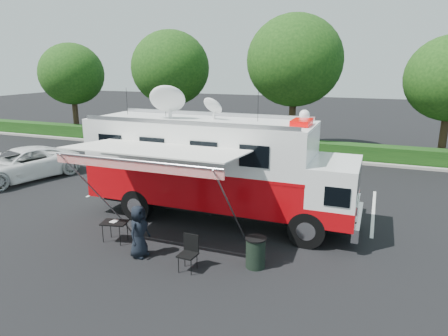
# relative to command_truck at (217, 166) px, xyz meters

# --- Properties ---
(ground_plane) EXTENTS (120.00, 120.00, 0.00)m
(ground_plane) POSITION_rel_command_truck_xyz_m (0.09, 0.00, -2.07)
(ground_plane) COLOR black
(ground_plane) RESTS_ON ground
(back_border) EXTENTS (60.00, 6.14, 8.87)m
(back_border) POSITION_rel_command_truck_xyz_m (1.23, 12.90, 2.93)
(back_border) COLOR #9E998E
(back_border) RESTS_ON ground_plane
(stall_lines) EXTENTS (24.12, 5.50, 0.01)m
(stall_lines) POSITION_rel_command_truck_xyz_m (-0.41, 3.00, -2.07)
(stall_lines) COLOR silver
(stall_lines) RESTS_ON ground_plane
(command_truck) EXTENTS (10.08, 2.77, 4.84)m
(command_truck) POSITION_rel_command_truck_xyz_m (0.00, 0.00, 0.00)
(command_truck) COLOR black
(command_truck) RESTS_ON ground_plane
(awning) EXTENTS (5.50, 2.83, 3.32)m
(awning) POSITION_rel_command_truck_xyz_m (-0.90, -2.87, 1.05)
(awning) COLOR white
(awning) RESTS_ON ground_plane
(white_suv) EXTENTS (4.15, 6.25, 1.60)m
(white_suv) POSITION_rel_command_truck_xyz_m (-11.36, 1.32, -2.07)
(white_suv) COLOR white
(white_suv) RESTS_ON ground_plane
(person) EXTENTS (0.57, 0.84, 1.65)m
(person) POSITION_rel_command_truck_xyz_m (-1.06, -3.71, -2.07)
(person) COLOR black
(person) RESTS_ON ground_plane
(folding_table) EXTENTS (0.93, 0.75, 0.70)m
(folding_table) POSITION_rel_command_truck_xyz_m (-2.41, -3.11, -1.42)
(folding_table) COLOR black
(folding_table) RESTS_ON ground_plane
(folding_chair) EXTENTS (0.53, 0.55, 1.04)m
(folding_chair) POSITION_rel_command_truck_xyz_m (0.72, -3.87, -1.45)
(folding_chair) COLOR black
(folding_chair) RESTS_ON ground_plane
(trash_bin) EXTENTS (0.62, 0.62, 0.92)m
(trash_bin) POSITION_rel_command_truck_xyz_m (2.46, -3.07, -1.61)
(trash_bin) COLOR black
(trash_bin) RESTS_ON ground_plane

